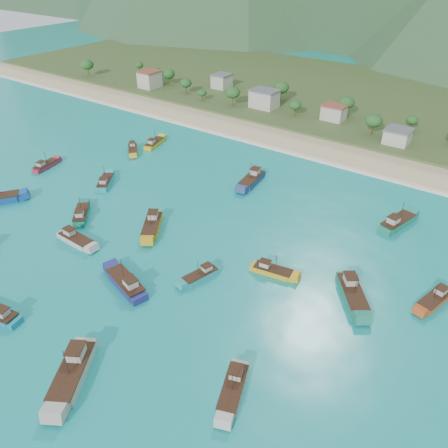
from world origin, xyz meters
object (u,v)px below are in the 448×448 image
Objects in this scene: boat_5 at (82,215)px; boat_11 at (152,226)px; boat_7 at (201,276)px; boat_23 at (233,389)px; boat_22 at (105,183)px; boat_25 at (76,240)px; boat_15 at (272,271)px; boat_24 at (46,166)px; boat_0 at (352,294)px; boat_4 at (397,223)px; boat_2 at (252,180)px; boat_18 at (154,144)px; boat_12 at (133,150)px; boat_14 at (126,284)px; boat_21 at (73,373)px; boat_9 at (435,300)px.

boat_11 is (18.22, 6.47, 0.18)m from boat_5.
boat_7 is 0.85× the size of boat_23.
boat_11 is at bearing -53.88° from boat_22.
boat_7 is at bearing 103.60° from boat_25.
boat_24 is (-82.60, 3.63, 0.02)m from boat_15.
boat_11 is (-48.49, -4.95, -0.03)m from boat_0.
boat_15 is at bearing -41.89° from boat_22.
boat_7 is at bearing -107.12° from boat_4.
boat_2 is 34.97m from boat_11.
boat_5 is at bearing -84.26° from boat_18.
boat_14 reaches higher than boat_12.
boat_21 is at bearing -139.76° from boat_14.
boat_5 is 63.19m from boat_23.
boat_7 is 0.77× the size of boat_11.
boat_9 is at bearing 173.36° from boat_0.
boat_9 is 77.36m from boat_25.
boat_15 is at bearing -29.85° from boat_14.
boat_22 is at bearing 69.47° from boat_12.
boat_14 is 1.27× the size of boat_22.
boat_0 reaches higher than boat_4.
boat_0 is at bearing 109.42° from boat_25.
boat_22 is at bearing 29.03° from boat_2.
boat_25 is at bearing 62.79° from boat_2.
boat_21 is at bearing -69.71° from boat_18.
boat_11 is at bearing -62.55° from boat_18.
boat_21 is at bearing 82.82° from boat_11.
boat_7 is 69.71m from boat_12.
boat_14 is at bearing 80.05° from boat_25.
boat_18 is at bearing -85.83° from boat_21.
boat_18 is at bearing -151.95° from boat_12.
boat_9 is 43.87m from boat_23.
boat_14 is at bearing -55.84° from boat_15.
boat_21 is (13.15, -73.03, 0.10)m from boat_2.
boat_23 is at bearing 112.20° from boat_2.
boat_9 is 100.70m from boat_18.
boat_25 is (-58.00, -50.28, -0.14)m from boat_4.
boat_9 is (80.19, 19.39, -0.07)m from boat_5.
boat_5 is at bearing -134.35° from boat_25.
boat_25 is at bearing -18.99° from boat_0.
boat_0 is 15.66m from boat_9.
boat_24 is at bearing -63.85° from boat_21.
boat_15 is (-15.47, -33.57, -0.28)m from boat_4.
boat_25 reaches higher than boat_23.
boat_23 is (77.32, -64.44, 0.03)m from boat_18.
boat_4 reaches higher than boat_15.
boat_4 is at bearing -15.58° from boat_22.
boat_9 reaches higher than boat_24.
boat_21 is at bearing -81.03° from boat_22.
boat_21 reaches higher than boat_24.
boat_2 is at bearing -163.48° from boat_4.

